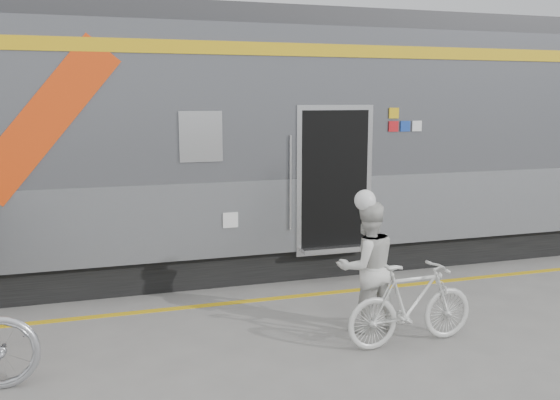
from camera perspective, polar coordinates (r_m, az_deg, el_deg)
name	(u,v)px	position (r m, az deg, el deg)	size (l,w,h in m)	color
ground	(296,368)	(6.40, 1.60, -15.90)	(90.00, 90.00, 0.00)	slate
train	(174,143)	(9.75, -10.20, 5.40)	(24.00, 3.17, 4.10)	black
safety_strip	(247,301)	(8.31, -3.22, -9.70)	(24.00, 0.12, 0.01)	gold
woman	(367,267)	(7.18, 8.34, -6.37)	(0.77, 0.60, 1.58)	silver
bicycle_right	(411,304)	(6.95, 12.52, -9.76)	(0.45, 1.59, 0.96)	silver
helmet_woman	(369,191)	(6.99, 8.53, 0.85)	(0.25, 0.25, 0.25)	white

